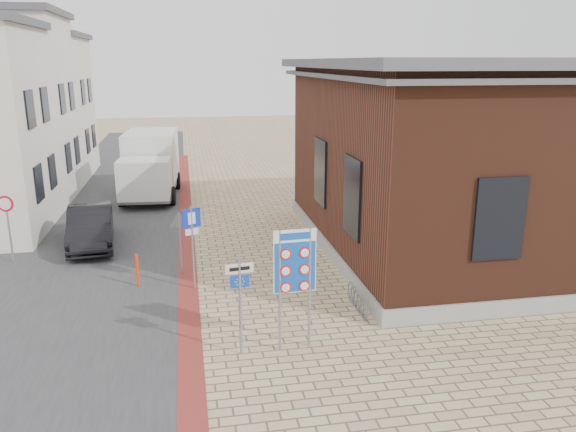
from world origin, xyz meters
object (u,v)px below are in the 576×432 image
object	(u,v)px
box_truck	(150,164)
essen_sign	(240,291)
sedan	(91,227)
bollard	(137,270)
border_sign	(295,264)
parking_sign	(192,233)

from	to	relation	value
box_truck	essen_sign	xyz separation A→B (m)	(2.86, -16.95, -0.06)
sedan	bollard	world-z (taller)	sedan
bollard	border_sign	bearing A→B (deg)	-49.22
essen_sign	parking_sign	bearing A→B (deg)	95.68
sedan	parking_sign	distance (m)	6.28
border_sign	essen_sign	bearing A→B (deg)	179.20
border_sign	essen_sign	world-z (taller)	border_sign
box_truck	essen_sign	bearing A→B (deg)	-76.92
box_truck	parking_sign	distance (m)	12.89
box_truck	bollard	xyz separation A→B (m)	(0.16, -12.25, -1.13)
border_sign	box_truck	bearing A→B (deg)	100.26
box_truck	border_sign	distance (m)	17.40
sedan	parking_sign	size ratio (longest dim) A/B	1.71
sedan	border_sign	size ratio (longest dim) A/B	1.49
parking_sign	sedan	bearing A→B (deg)	104.47
essen_sign	border_sign	bearing A→B (deg)	-4.94
sedan	box_truck	world-z (taller)	box_truck
box_truck	parking_sign	xyz separation A→B (m)	(1.86, -12.75, 0.13)
essen_sign	parking_sign	world-z (taller)	parking_sign
box_truck	essen_sign	size ratio (longest dim) A/B	2.59
parking_sign	essen_sign	bearing A→B (deg)	-98.89
parking_sign	bollard	xyz separation A→B (m)	(-1.70, 0.50, -1.26)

